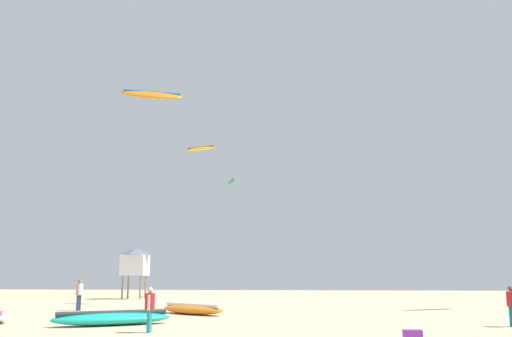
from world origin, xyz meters
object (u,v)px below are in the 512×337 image
object	(u,v)px
person_left	(79,292)
kite_aloft_3	(201,149)
kite_aloft_5	(231,182)
kite_grounded_mid	(192,309)
kite_aloft_2	(152,95)
person_midground	(511,303)
person_foreground	(150,306)
kite_grounded_near	(113,318)
cooler_box	(413,335)
lifeguard_tower	(135,261)

from	to	relation	value
person_left	kite_aloft_3	size ratio (longest dim) A/B	0.70
person_left	kite_aloft_5	size ratio (longest dim) A/B	0.65
kite_grounded_mid	kite_aloft_2	xyz separation A→B (m)	(-3.11, 2.19, 12.13)
person_midground	kite_grounded_mid	xyz separation A→B (m)	(-13.74, 5.70, -0.64)
kite_aloft_2	kite_aloft_5	bearing A→B (deg)	85.11
person_left	kite_aloft_2	distance (m)	12.01
person_midground	kite_aloft_5	bearing A→B (deg)	-79.48
person_foreground	kite_grounded_mid	world-z (taller)	person_foreground
kite_grounded_near	kite_aloft_5	bearing A→B (deg)	88.94
person_foreground	person_left	bearing A→B (deg)	-61.79
person_midground	kite_aloft_3	distance (m)	24.67
person_left	cooler_box	bearing A→B (deg)	146.16
kite_grounded_near	kite_aloft_5	distance (m)	31.48
lifeguard_tower	kite_aloft_5	xyz separation A→B (m)	(7.29, 5.46, 7.53)
cooler_box	kite_aloft_2	distance (m)	21.60
kite_grounded_mid	kite_aloft_5	size ratio (longest dim) A/B	1.61
person_midground	lifeguard_tower	bearing A→B (deg)	-63.37
person_foreground	person_left	distance (m)	13.64
person_foreground	cooler_box	xyz separation A→B (m)	(8.68, -1.62, -0.74)
cooler_box	person_midground	bearing A→B (deg)	47.53
kite_grounded_mid	kite_aloft_3	xyz separation A→B (m)	(-1.79, 10.60, 10.72)
person_left	kite_aloft_5	xyz separation A→B (m)	(5.62, 20.87, 9.58)
lifeguard_tower	kite_grounded_mid	bearing A→B (deg)	-64.16
lifeguard_tower	cooler_box	xyz separation A→B (m)	(17.66, -28.55, -2.89)
kite_grounded_near	person_midground	bearing A→B (deg)	3.07
person_left	kite_grounded_mid	world-z (taller)	person_left
person_foreground	kite_grounded_near	bearing A→B (deg)	-53.97
kite_grounded_mid	cooler_box	size ratio (longest dim) A/B	7.62
cooler_box	person_foreground	bearing A→B (deg)	169.42
person_foreground	kite_aloft_3	bearing A→B (deg)	-87.94
person_left	person_foreground	bearing A→B (deg)	127.97
cooler_box	kite_aloft_2	size ratio (longest dim) A/B	0.15
person_foreground	cooler_box	bearing A→B (deg)	165.21
cooler_box	kite_aloft_5	distance (m)	37.05
person_foreground	kite_aloft_2	world-z (taller)	kite_aloft_2
kite_aloft_5	kite_aloft_3	bearing A→B (deg)	-92.21
kite_grounded_near	cooler_box	world-z (taller)	kite_grounded_near
cooler_box	kite_aloft_5	size ratio (longest dim) A/B	0.21
kite_aloft_3	kite_aloft_5	xyz separation A→B (m)	(0.49, 12.60, -0.39)
kite_aloft_3	kite_aloft_5	size ratio (longest dim) A/B	0.93
person_midground	kite_aloft_3	bearing A→B (deg)	-63.37
person_foreground	cooler_box	world-z (taller)	person_foreground
person_midground	kite_grounded_near	distance (m)	15.63
person_foreground	kite_aloft_5	world-z (taller)	kite_aloft_5
person_foreground	person_midground	xyz separation A→B (m)	(13.35, 3.48, -0.00)
kite_grounded_mid	cooler_box	distance (m)	14.10
person_midground	kite_aloft_2	size ratio (longest dim) A/B	0.41
person_left	kite_aloft_5	bearing A→B (deg)	-99.52
person_left	kite_grounded_mid	distance (m)	7.35
kite_grounded_mid	kite_aloft_2	size ratio (longest dim) A/B	1.15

